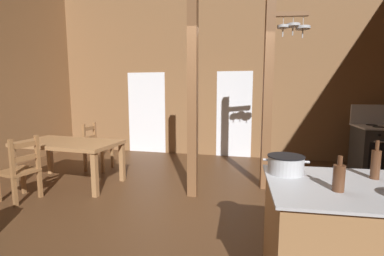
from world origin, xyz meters
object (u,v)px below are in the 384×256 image
at_px(ladderback_chair_near_window, 96,148).
at_px(bottle_short_on_counter, 376,164).
at_px(stockpot_on_counter, 286,164).
at_px(ladderback_chair_by_post, 20,170).
at_px(bottle_tall_on_counter, 339,177).
at_px(dining_table, 68,147).

height_order(ladderback_chair_near_window, bottle_short_on_counter, bottle_short_on_counter).
height_order(stockpot_on_counter, bottle_short_on_counter, bottle_short_on_counter).
bearing_deg(ladderback_chair_near_window, ladderback_chair_by_post, -95.51).
bearing_deg(bottle_tall_on_counter, bottle_short_on_counter, 45.39).
xyz_separation_m(dining_table, bottle_short_on_counter, (4.03, -1.66, 0.39)).
bearing_deg(dining_table, bottle_tall_on_counter, -28.77).
height_order(ladderback_chair_by_post, bottle_tall_on_counter, bottle_tall_on_counter).
xyz_separation_m(ladderback_chair_near_window, ladderback_chair_by_post, (-0.16, -1.70, 0.00)).
bearing_deg(ladderback_chair_near_window, bottle_short_on_counter, -32.12).
bearing_deg(ladderback_chair_near_window, bottle_tall_on_counter, -38.05).
xyz_separation_m(stockpot_on_counter, bottle_tall_on_counter, (0.31, -0.35, 0.02)).
height_order(ladderback_chair_near_window, ladderback_chair_by_post, same).
bearing_deg(stockpot_on_counter, dining_table, 153.55).
xyz_separation_m(dining_table, stockpot_on_counter, (3.36, -1.67, 0.35)).
bearing_deg(ladderback_chair_by_post, bottle_tall_on_counter, -17.36).
bearing_deg(stockpot_on_counter, ladderback_chair_by_post, 166.33).
relative_size(bottle_tall_on_counter, bottle_short_on_counter, 0.81).
bearing_deg(ladderback_chair_by_post, ladderback_chair_near_window, 84.49).
relative_size(stockpot_on_counter, bottle_tall_on_counter, 1.49).
relative_size(ladderback_chair_near_window, bottle_tall_on_counter, 3.85).
height_order(dining_table, bottle_short_on_counter, bottle_short_on_counter).
height_order(dining_table, ladderback_chair_near_window, ladderback_chair_near_window).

